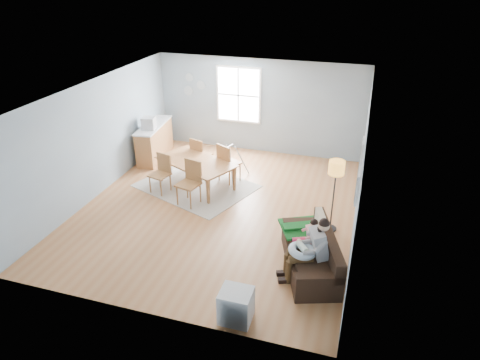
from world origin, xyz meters
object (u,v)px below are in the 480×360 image
(sofa, at_px, (313,256))
(dining_table, at_px, (196,174))
(counter, at_px, (155,141))
(monitor, at_px, (149,123))
(floor_lamp, at_px, (336,174))
(father, at_px, (310,248))
(chair_se, at_px, (191,179))
(chair_sw, at_px, (162,171))
(chair_ne, at_px, (227,161))
(baby_swing, at_px, (228,163))
(toddler, at_px, (309,234))
(storage_cube, at_px, (236,305))
(chair_nw, at_px, (199,153))

(sofa, relative_size, dining_table, 1.04)
(counter, xyz_separation_m, monitor, (0.05, -0.33, 0.65))
(floor_lamp, bearing_deg, father, -96.78)
(chair_se, bearing_deg, floor_lamp, -3.65)
(father, bearing_deg, counter, 141.33)
(chair_sw, distance_m, chair_se, 0.96)
(floor_lamp, relative_size, counter, 0.87)
(father, height_order, chair_ne, father)
(father, xyz_separation_m, chair_ne, (-2.56, 3.12, -0.05))
(father, height_order, floor_lamp, floor_lamp)
(chair_sw, relative_size, chair_se, 0.91)
(chair_ne, bearing_deg, sofa, -47.48)
(sofa, xyz_separation_m, counter, (-5.06, 3.74, 0.23))
(chair_se, height_order, chair_ne, chair_se)
(chair_se, height_order, baby_swing, chair_se)
(floor_lamp, bearing_deg, baby_swing, 148.47)
(father, height_order, toddler, father)
(floor_lamp, relative_size, baby_swing, 1.55)
(chair_sw, bearing_deg, dining_table, 32.68)
(counter, distance_m, monitor, 0.73)
(chair_se, bearing_deg, chair_ne, 69.17)
(storage_cube, distance_m, chair_sw, 4.65)
(father, relative_size, floor_lamp, 0.78)
(floor_lamp, bearing_deg, toddler, -103.35)
(father, xyz_separation_m, storage_cube, (-0.93, -1.33, -0.37))
(toddler, relative_size, counter, 0.41)
(chair_nw, distance_m, monitor, 1.67)
(counter, height_order, baby_swing, counter)
(counter, relative_size, baby_swing, 1.79)
(father, xyz_separation_m, monitor, (-4.98, 3.70, 0.50))
(monitor, height_order, baby_swing, monitor)
(chair_sw, distance_m, counter, 2.12)
(sofa, height_order, chair_nw, chair_nw)
(storage_cube, height_order, chair_ne, chair_ne)
(sofa, distance_m, chair_ne, 3.85)
(sofa, bearing_deg, floor_lamp, 82.91)
(father, relative_size, chair_ne, 1.17)
(baby_swing, bearing_deg, sofa, -49.76)
(sofa, xyz_separation_m, chair_ne, (-2.59, 2.83, 0.33))
(dining_table, bearing_deg, storage_cube, -34.67)
(sofa, bearing_deg, toddler, 129.95)
(dining_table, relative_size, chair_nw, 2.01)
(toddler, height_order, baby_swing, toddler)
(toddler, bearing_deg, chair_sw, 154.90)
(toddler, xyz_separation_m, baby_swing, (-2.54, 2.99, -0.26))
(floor_lamp, distance_m, chair_nw, 4.12)
(toddler, xyz_separation_m, dining_table, (-3.14, 2.24, -0.29))
(father, height_order, monitor, monitor)
(sofa, relative_size, toddler, 2.74)
(chair_sw, height_order, chair_ne, chair_ne)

